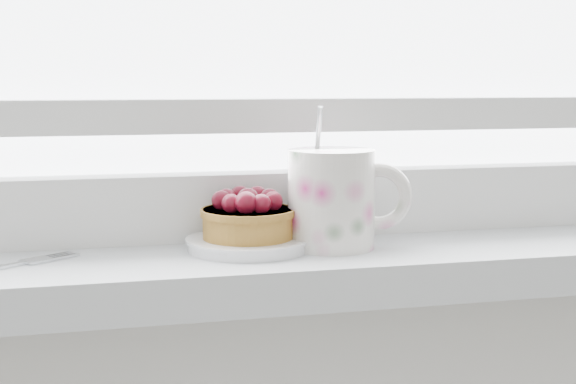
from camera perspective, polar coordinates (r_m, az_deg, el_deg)
name	(u,v)px	position (r m, az deg, el deg)	size (l,w,h in m)	color
saucer	(248,244)	(0.80, -2.85, -3.69)	(0.12, 0.12, 0.01)	white
raspberry_tart	(248,216)	(0.79, -2.87, -1.73)	(0.09, 0.09, 0.05)	brown
floral_mug	(335,197)	(0.80, 3.34, -0.33)	(0.13, 0.10, 0.14)	silver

